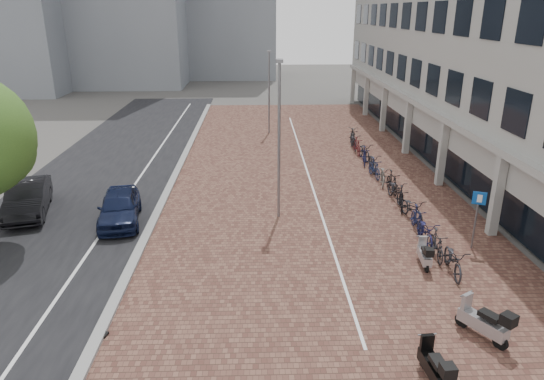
{
  "coord_description": "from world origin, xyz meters",
  "views": [
    {
      "loc": [
        -0.66,
        -13.67,
        8.55
      ],
      "look_at": [
        0.0,
        6.0,
        1.3
      ],
      "focal_mm": 32.33,
      "sensor_mm": 36.0,
      "label": 1
    }
  ],
  "objects_px": {
    "car_dark": "(28,198)",
    "scooter_back": "(483,320)",
    "car_navy": "(119,207)",
    "parking_sign": "(477,212)",
    "scooter_mid": "(435,366)",
    "scooter_front": "(425,254)"
  },
  "relations": [
    {
      "from": "car_dark",
      "to": "scooter_back",
      "type": "height_order",
      "value": "car_dark"
    },
    {
      "from": "car_navy",
      "to": "parking_sign",
      "type": "relative_size",
      "value": 1.76
    },
    {
      "from": "scooter_mid",
      "to": "scooter_back",
      "type": "distance_m",
      "value": 2.57
    },
    {
      "from": "scooter_back",
      "to": "scooter_mid",
      "type": "bearing_deg",
      "value": -170.6
    },
    {
      "from": "scooter_mid",
      "to": "parking_sign",
      "type": "xyz_separation_m",
      "value": [
        3.93,
        7.03,
        1.02
      ]
    },
    {
      "from": "scooter_front",
      "to": "scooter_mid",
      "type": "bearing_deg",
      "value": -99.63
    },
    {
      "from": "car_navy",
      "to": "scooter_front",
      "type": "bearing_deg",
      "value": -29.59
    },
    {
      "from": "car_dark",
      "to": "scooter_back",
      "type": "bearing_deg",
      "value": -45.34
    },
    {
      "from": "scooter_mid",
      "to": "car_dark",
      "type": "bearing_deg",
      "value": 138.07
    },
    {
      "from": "car_dark",
      "to": "parking_sign",
      "type": "height_order",
      "value": "parking_sign"
    },
    {
      "from": "car_navy",
      "to": "scooter_back",
      "type": "xyz_separation_m",
      "value": [
        12.0,
        -8.34,
        -0.12
      ]
    },
    {
      "from": "car_dark",
      "to": "scooter_back",
      "type": "distance_m",
      "value": 18.85
    },
    {
      "from": "car_navy",
      "to": "car_dark",
      "type": "bearing_deg",
      "value": 155.91
    },
    {
      "from": "car_dark",
      "to": "parking_sign",
      "type": "distance_m",
      "value": 18.78
    },
    {
      "from": "scooter_back",
      "to": "parking_sign",
      "type": "xyz_separation_m",
      "value": [
        2.0,
        5.34,
        0.97
      ]
    },
    {
      "from": "car_navy",
      "to": "scooter_back",
      "type": "height_order",
      "value": "car_navy"
    },
    {
      "from": "car_dark",
      "to": "scooter_mid",
      "type": "relative_size",
      "value": 2.91
    },
    {
      "from": "car_dark",
      "to": "parking_sign",
      "type": "bearing_deg",
      "value": -27.91
    },
    {
      "from": "car_dark",
      "to": "scooter_mid",
      "type": "bearing_deg",
      "value": -53.04
    },
    {
      "from": "scooter_front",
      "to": "scooter_back",
      "type": "relative_size",
      "value": 0.83
    },
    {
      "from": "car_dark",
      "to": "scooter_front",
      "type": "distance_m",
      "value": 16.92
    },
    {
      "from": "scooter_back",
      "to": "parking_sign",
      "type": "relative_size",
      "value": 0.72
    }
  ]
}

